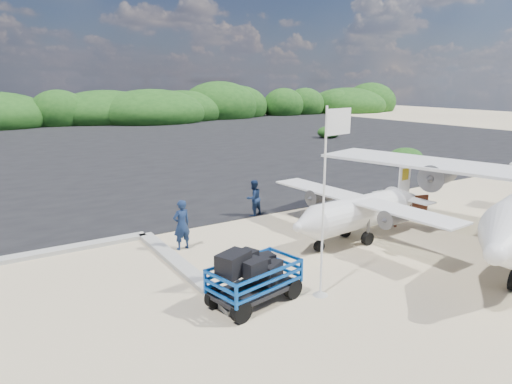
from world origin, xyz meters
TOP-DOWN VIEW (x-y plane):
  - ground at (0.00, 0.00)m, footprint 160.00×160.00m
  - asphalt_apron at (0.00, 30.00)m, footprint 90.00×50.00m
  - lagoon at (-9.00, 1.50)m, footprint 9.00×7.00m
  - vegetation_band at (0.00, 55.00)m, footprint 124.00×8.00m
  - baggage_cart at (-3.76, -1.70)m, footprint 2.85×1.97m
  - flagpole at (-2.00, -2.29)m, footprint 1.09×0.62m
  - signboard at (5.16, 0.58)m, footprint 1.53×0.60m
  - crew_a at (-3.80, 3.05)m, footprint 0.70×0.51m
  - crew_b at (0.48, 5.20)m, footprint 0.88×0.75m
  - aircraft_large at (18.08, 24.33)m, footprint 21.21×21.21m
  - aircraft_small at (-5.29, 28.36)m, footprint 7.14×7.14m

SIDE VIEW (x-z plane):
  - ground at x=0.00m, z-range 0.00..0.00m
  - asphalt_apron at x=0.00m, z-range -0.02..0.02m
  - lagoon at x=-9.00m, z-range -0.20..0.20m
  - vegetation_band at x=0.00m, z-range -2.20..2.20m
  - baggage_cart at x=-3.76m, z-range -0.65..0.65m
  - flagpole at x=-2.00m, z-range -2.58..2.58m
  - signboard at x=5.16m, z-range -0.64..0.64m
  - aircraft_large at x=18.08m, z-range -2.60..2.60m
  - aircraft_small at x=-5.29m, z-range -1.20..1.20m
  - crew_b at x=0.48m, z-range 0.00..1.59m
  - crew_a at x=-3.80m, z-range 0.00..1.78m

